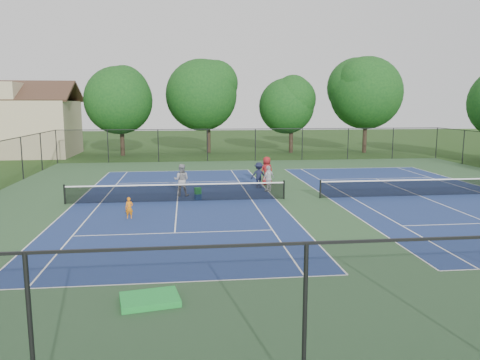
{
  "coord_description": "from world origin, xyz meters",
  "views": [
    {
      "loc": [
        -6.47,
        -25.34,
        5.29
      ],
      "look_at": [
        -3.65,
        -1.0,
        1.3
      ],
      "focal_mm": 35.0,
      "sensor_mm": 36.0,
      "label": 1
    }
  ],
  "objects": [
    {
      "name": "bystander_b",
      "position": [
        -1.91,
        3.59,
        0.83
      ],
      "size": [
        1.2,
        0.92,
        1.65
      ],
      "primitive_type": "imported",
      "rotation": [
        0.0,
        0.0,
        2.82
      ],
      "color": "#171A33",
      "rests_on": "ground"
    },
    {
      "name": "perimeter_fence",
      "position": [
        0.0,
        0.0,
        1.6
      ],
      "size": [
        36.08,
        36.08,
        3.02
      ],
      "color": "black",
      "rests_on": "ground"
    },
    {
      "name": "bystander_c",
      "position": [
        -1.19,
        4.85,
        0.93
      ],
      "size": [
        1.07,
        0.9,
        1.86
      ],
      "primitive_type": "imported",
      "rotation": [
        0.0,
        0.0,
        3.55
      ],
      "color": "maroon",
      "rests_on": "ground"
    },
    {
      "name": "clapboard_house",
      "position": [
        -23.0,
        25.0,
        3.09
      ],
      "size": [
        10.8,
        8.1,
        7.65
      ],
      "color": "tan",
      "rests_on": "ground"
    },
    {
      "name": "green_tarp",
      "position": [
        -7.52,
        -13.25,
        0.1
      ],
      "size": [
        1.72,
        1.38,
        0.17
      ],
      "primitive_type": "cube",
      "rotation": [
        0.0,
        0.0,
        0.18
      ],
      "color": "green",
      "rests_on": "ground"
    },
    {
      "name": "child_player",
      "position": [
        -9.16,
        -3.59,
        0.5
      ],
      "size": [
        0.37,
        0.25,
        1.0
      ],
      "primitive_type": "imported",
      "rotation": [
        0.0,
        0.0,
        -0.03
      ],
      "color": "orange",
      "rests_on": "ground"
    },
    {
      "name": "tree_back_a",
      "position": [
        -13.0,
        24.0,
        6.04
      ],
      "size": [
        6.8,
        6.8,
        9.15
      ],
      "color": "#2D2116",
      "rests_on": "ground"
    },
    {
      "name": "ball_hopper",
      "position": [
        -5.86,
        0.4,
        0.5
      ],
      "size": [
        0.4,
        0.37,
        0.36
      ],
      "primitive_type": "cube",
      "rotation": [
        0.0,
        0.0,
        0.34
      ],
      "color": "green",
      "rests_on": "ball_crate"
    },
    {
      "name": "tree_back_b",
      "position": [
        -4.0,
        26.0,
        6.6
      ],
      "size": [
        7.6,
        7.6,
        10.03
      ],
      "color": "#2D2116",
      "rests_on": "ground"
    },
    {
      "name": "instructor",
      "position": [
        -6.77,
        1.64,
        0.93
      ],
      "size": [
        1.04,
        0.88,
        1.87
      ],
      "primitive_type": "imported",
      "rotation": [
        0.0,
        0.0,
        2.93
      ],
      "color": "#99999B",
      "rests_on": "ground"
    },
    {
      "name": "tree_back_d",
      "position": [
        13.0,
        24.0,
        6.82
      ],
      "size": [
        7.8,
        7.8,
        10.37
      ],
      "color": "#2D2116",
      "rests_on": "ground"
    },
    {
      "name": "ground",
      "position": [
        0.0,
        0.0,
        0.0
      ],
      "size": [
        140.0,
        140.0,
        0.0
      ],
      "primitive_type": "plane",
      "color": "#234716",
      "rests_on": "ground"
    },
    {
      "name": "court_pad",
      "position": [
        0.0,
        0.0,
        0.0
      ],
      "size": [
        36.0,
        36.0,
        0.01
      ],
      "primitive_type": "cube",
      "color": "#2B4C2C",
      "rests_on": "ground"
    },
    {
      "name": "bystander_a",
      "position": [
        -1.49,
        2.46,
        0.8
      ],
      "size": [
        0.97,
        0.89,
        1.59
      ],
      "primitive_type": "imported",
      "rotation": [
        0.0,
        0.0,
        3.82
      ],
      "color": "silver",
      "rests_on": "ground"
    },
    {
      "name": "tennis_court_right",
      "position": [
        7.0,
        0.0,
        0.1
      ],
      "size": [
        12.0,
        23.83,
        1.07
      ],
      "color": "navy",
      "rests_on": "ground"
    },
    {
      "name": "tree_back_c",
      "position": [
        5.0,
        25.0,
        5.48
      ],
      "size": [
        6.0,
        6.0,
        8.4
      ],
      "color": "#2D2116",
      "rests_on": "ground"
    },
    {
      "name": "ball_crate",
      "position": [
        -5.86,
        0.4,
        0.16
      ],
      "size": [
        0.41,
        0.39,
        0.32
      ],
      "primitive_type": "cube",
      "rotation": [
        0.0,
        0.0,
        0.25
      ],
      "color": "navy",
      "rests_on": "ground"
    },
    {
      "name": "tennis_court_left",
      "position": [
        -7.0,
        0.0,
        0.1
      ],
      "size": [
        12.0,
        23.83,
        1.07
      ],
      "color": "navy",
      "rests_on": "ground"
    }
  ]
}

